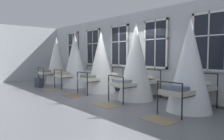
{
  "coord_description": "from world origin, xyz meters",
  "views": [
    {
      "loc": [
        6.21,
        -5.21,
        1.54
      ],
      "look_at": [
        -0.27,
        0.22,
        0.96
      ],
      "focal_mm": 35.25,
      "sensor_mm": 36.0,
      "label": 1
    }
  ],
  "objects_px": {
    "cot_second": "(75,61)",
    "cot_fifth": "(190,66)",
    "cot_fourth": "(136,63)",
    "cot_first": "(57,61)",
    "suitcase_dark": "(39,82)",
    "cot_third": "(101,63)"
  },
  "relations": [
    {
      "from": "cot_fourth",
      "to": "suitcase_dark",
      "type": "relative_size",
      "value": 4.69
    },
    {
      "from": "cot_second",
      "to": "cot_fifth",
      "type": "relative_size",
      "value": 1.02
    },
    {
      "from": "cot_fourth",
      "to": "cot_first",
      "type": "bearing_deg",
      "value": 91.12
    },
    {
      "from": "cot_first",
      "to": "cot_third",
      "type": "relative_size",
      "value": 1.02
    },
    {
      "from": "cot_first",
      "to": "cot_fourth",
      "type": "bearing_deg",
      "value": -88.19
    },
    {
      "from": "cot_first",
      "to": "suitcase_dark",
      "type": "relative_size",
      "value": 4.55
    },
    {
      "from": "cot_first",
      "to": "suitcase_dark",
      "type": "height_order",
      "value": "cot_first"
    },
    {
      "from": "cot_second",
      "to": "cot_fourth",
      "type": "distance_m",
      "value": 3.98
    },
    {
      "from": "cot_fourth",
      "to": "suitcase_dark",
      "type": "distance_m",
      "value": 5.38
    },
    {
      "from": "cot_first",
      "to": "suitcase_dark",
      "type": "bearing_deg",
      "value": -146.23
    },
    {
      "from": "cot_first",
      "to": "cot_fourth",
      "type": "xyz_separation_m",
      "value": [
        5.95,
        0.05,
        0.04
      ]
    },
    {
      "from": "cot_third",
      "to": "cot_fourth",
      "type": "xyz_separation_m",
      "value": [
        1.99,
        -0.01,
        0.06
      ]
    },
    {
      "from": "cot_second",
      "to": "cot_fourth",
      "type": "bearing_deg",
      "value": -88.09
    },
    {
      "from": "cot_third",
      "to": "suitcase_dark",
      "type": "bearing_deg",
      "value": 115.46
    },
    {
      "from": "cot_first",
      "to": "suitcase_dark",
      "type": "distance_m",
      "value": 1.91
    },
    {
      "from": "cot_first",
      "to": "cot_fifth",
      "type": "relative_size",
      "value": 1.0
    },
    {
      "from": "cot_third",
      "to": "cot_fifth",
      "type": "height_order",
      "value": "cot_fifth"
    },
    {
      "from": "cot_first",
      "to": "cot_third",
      "type": "xyz_separation_m",
      "value": [
        3.96,
        0.06,
        -0.02
      ]
    },
    {
      "from": "cot_second",
      "to": "suitcase_dark",
      "type": "height_order",
      "value": "cot_second"
    },
    {
      "from": "cot_second",
      "to": "suitcase_dark",
      "type": "bearing_deg",
      "value": 142.5
    },
    {
      "from": "cot_first",
      "to": "cot_second",
      "type": "distance_m",
      "value": 1.97
    },
    {
      "from": "cot_fourth",
      "to": "cot_fifth",
      "type": "bearing_deg",
      "value": -89.54
    }
  ]
}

